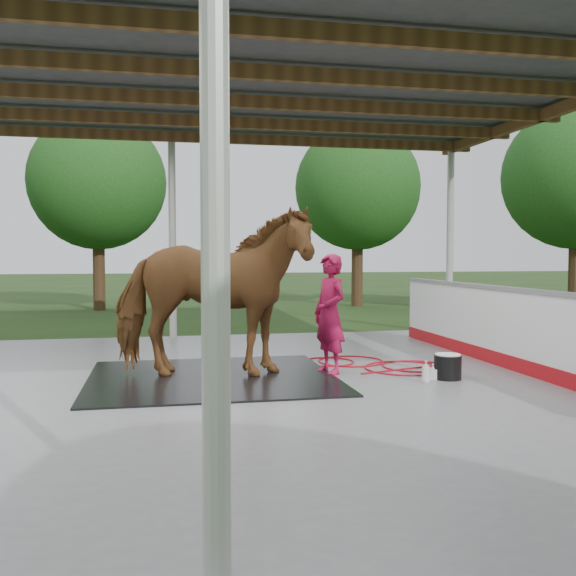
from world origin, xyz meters
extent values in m
plane|color=#1E3814|center=(0.00, 0.00, 0.00)|extent=(100.00, 100.00, 0.00)
cube|color=slate|center=(0.00, 0.00, 0.03)|extent=(12.00, 10.00, 0.05)
cylinder|color=beige|center=(0.00, -4.70, 1.98)|extent=(0.14, 0.14, 3.85)
cylinder|color=beige|center=(0.00, 4.70, 1.98)|extent=(0.14, 0.14, 3.85)
cylinder|color=beige|center=(5.70, 4.70, 1.98)|extent=(0.14, 0.14, 3.85)
cube|color=brown|center=(0.00, -1.50, 3.85)|extent=(12.00, 0.10, 0.18)
cube|color=brown|center=(0.00, 0.00, 3.85)|extent=(12.00, 0.10, 0.18)
cube|color=brown|center=(0.00, 1.50, 3.85)|extent=(12.00, 0.10, 0.18)
cube|color=brown|center=(0.00, 3.00, 3.85)|extent=(12.00, 0.10, 0.18)
cube|color=brown|center=(0.00, 4.50, 3.85)|extent=(12.00, 0.10, 0.18)
cube|color=#38383A|center=(0.00, 0.00, 4.05)|extent=(12.60, 10.60, 0.10)
cube|color=#A50D14|center=(4.59, 0.00, 0.15)|extent=(0.14, 8.00, 0.20)
cube|color=white|center=(4.60, 0.00, 0.65)|extent=(0.12, 8.00, 1.00)
cube|color=slate|center=(4.60, 0.00, 1.17)|extent=(0.16, 8.00, 0.06)
cylinder|color=#382314|center=(-2.00, 12.00, 1.10)|extent=(0.36, 0.36, 2.20)
sphere|color=#194714|center=(-2.00, 12.00, 3.80)|extent=(4.00, 4.00, 4.00)
cylinder|color=#382314|center=(6.00, 12.00, 1.10)|extent=(0.36, 0.36, 2.20)
sphere|color=#194714|center=(6.00, 12.00, 3.80)|extent=(4.00, 4.00, 4.00)
cylinder|color=#382314|center=(11.00, 8.00, 1.10)|extent=(0.36, 0.36, 2.20)
cube|color=black|center=(0.41, 0.55, 0.06)|extent=(3.15, 2.95, 0.02)
imported|color=brown|center=(0.41, 0.55, 1.17)|extent=(2.76, 1.60, 2.19)
imported|color=#A8123F|center=(2.00, 0.59, 0.86)|extent=(0.56, 0.68, 1.62)
cylinder|color=black|center=(3.38, -0.12, 0.21)|extent=(0.35, 0.35, 0.31)
cylinder|color=white|center=(3.38, -0.12, 0.36)|extent=(0.32, 0.32, 0.03)
imported|color=silver|center=(3.00, -0.30, 0.19)|extent=(0.11, 0.11, 0.28)
imported|color=#338CD8|center=(3.18, -0.12, 0.15)|extent=(0.11, 0.11, 0.20)
torus|color=#A20B1B|center=(3.12, 0.69, 0.06)|extent=(1.15, 1.15, 0.02)
torus|color=#A20B1B|center=(2.55, 1.40, 0.06)|extent=(0.98, 0.98, 0.02)
torus|color=#A20B1B|center=(2.19, 1.41, 0.06)|extent=(0.80, 0.80, 0.02)
torus|color=#A20B1B|center=(3.32, 0.80, 0.06)|extent=(0.94, 0.94, 0.02)
cylinder|color=#A20B1B|center=(3.06, 0.61, 0.06)|extent=(1.37, 0.47, 0.02)
camera|label=1|loc=(-0.27, -7.75, 1.66)|focal=40.00mm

